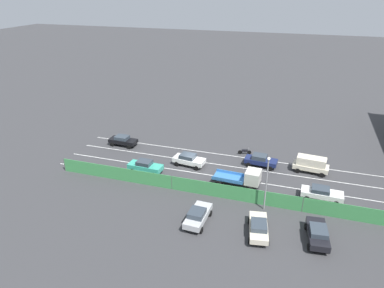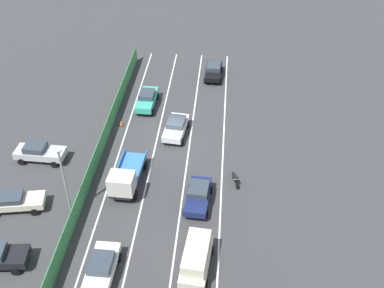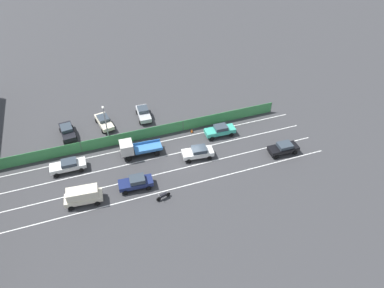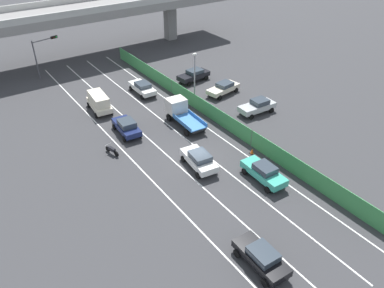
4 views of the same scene
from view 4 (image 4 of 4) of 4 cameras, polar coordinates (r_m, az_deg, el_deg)
ground_plane at (r=37.00m, az=0.63°, el=-2.85°), size 300.00×300.00×0.00m
lane_line_left_edge at (r=40.15m, az=-10.83°, el=-0.33°), size 0.14×49.90×0.01m
lane_line_mid_left at (r=41.27m, az=-6.79°, el=1.08°), size 0.14×49.90×0.01m
lane_line_mid_right at (r=42.61m, az=-2.98°, el=2.39°), size 0.14×49.90×0.01m
lane_line_right_edge at (r=44.15m, az=0.59°, el=3.61°), size 0.14×49.90×0.01m
elevated_overpass at (r=62.69m, az=-18.41°, el=17.61°), size 57.05×8.24×8.36m
green_fence at (r=44.53m, az=2.25°, el=5.19°), size 0.10×46.00×1.83m
car_sedan_white at (r=35.93m, az=1.07°, el=-2.30°), size 2.45×4.52×1.64m
car_hatchback_white at (r=50.42m, az=-7.39°, el=8.35°), size 2.09×4.71×1.54m
car_taxi_teal at (r=34.93m, az=10.64°, el=-4.13°), size 2.07×4.65×1.67m
car_sedan_black at (r=27.80m, az=10.29°, el=-16.18°), size 2.11×4.38×1.55m
car_van_cream at (r=46.88m, az=-13.69°, el=6.15°), size 2.40×4.67×2.15m
car_sedan_navy at (r=41.70m, az=-9.71°, el=2.62°), size 2.26×4.45×1.65m
flatbed_truck_blue at (r=43.27m, az=-1.72°, el=4.85°), size 2.59×5.89×2.44m
motorcycle at (r=38.83m, az=-11.84°, el=-0.90°), size 0.72×1.91×0.93m
parked_wagon_silver at (r=45.89m, az=9.73°, el=5.61°), size 4.59×2.17×1.68m
parked_sedan_cream at (r=50.07m, az=4.71°, el=8.32°), size 4.92×2.61×1.52m
parked_sedan_dark at (r=53.71m, az=0.28°, el=10.26°), size 4.81×2.44×1.61m
traffic_light at (r=58.06m, az=-21.26°, el=12.97°), size 3.78×1.11×5.43m
street_lamp at (r=46.27m, az=0.39°, el=10.49°), size 0.60×0.36×6.43m
traffic_cone at (r=38.67m, az=8.93°, el=-1.08°), size 0.47×0.47×0.57m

